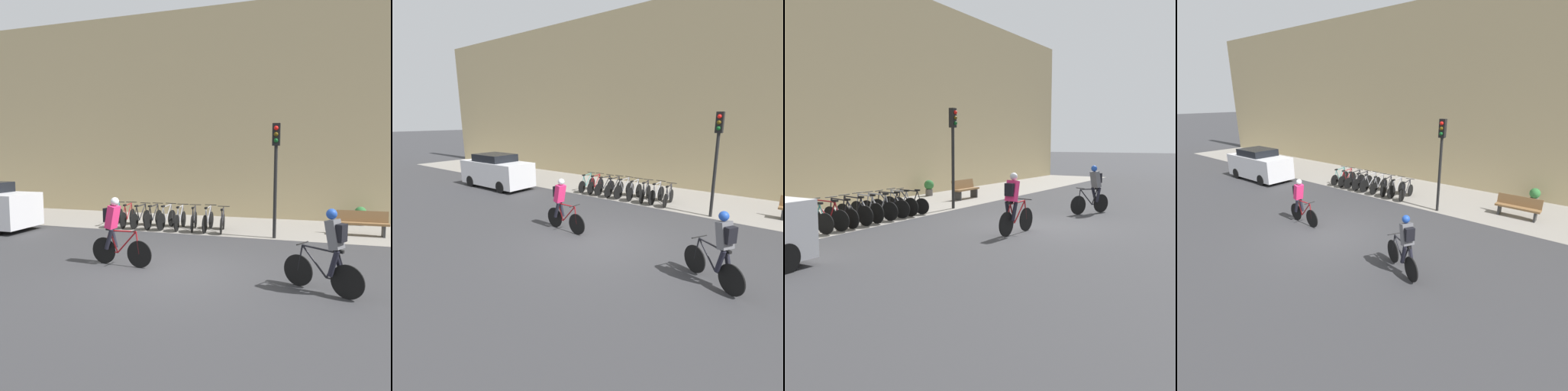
% 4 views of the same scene
% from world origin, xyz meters
% --- Properties ---
extents(ground, '(200.00, 200.00, 0.00)m').
position_xyz_m(ground, '(0.00, 0.00, 0.00)').
color(ground, '#333335').
extents(kerb_strip, '(44.00, 4.50, 0.01)m').
position_xyz_m(kerb_strip, '(0.00, 6.75, 0.00)').
color(kerb_strip, gray).
rests_on(kerb_strip, ground).
extents(building_facade, '(44.00, 0.60, 9.72)m').
position_xyz_m(building_facade, '(0.00, 9.30, 4.86)').
color(building_facade, tan).
rests_on(building_facade, ground).
extents(cyclist_pink, '(1.78, 0.48, 1.79)m').
position_xyz_m(cyclist_pink, '(-1.68, 0.19, 0.95)').
color(cyclist_pink, black).
rests_on(cyclist_pink, ground).
extents(cyclist_grey, '(1.60, 0.92, 1.79)m').
position_xyz_m(cyclist_grey, '(3.61, -0.46, 0.95)').
color(cyclist_grey, black).
rests_on(cyclist_grey, ground).
extents(parked_bike_0, '(0.46, 1.65, 0.95)m').
position_xyz_m(parked_bike_0, '(-4.52, 5.36, 0.39)').
color(parked_bike_0, black).
rests_on(parked_bike_0, ground).
extents(parked_bike_1, '(0.46, 1.70, 0.96)m').
position_xyz_m(parked_bike_1, '(-3.95, 5.36, 0.39)').
color(parked_bike_1, black).
rests_on(parked_bike_1, ground).
extents(parked_bike_2, '(0.46, 1.65, 0.95)m').
position_xyz_m(parked_bike_2, '(-3.39, 5.36, 0.39)').
color(parked_bike_2, black).
rests_on(parked_bike_2, ground).
extents(parked_bike_3, '(0.46, 1.69, 0.96)m').
position_xyz_m(parked_bike_3, '(-2.82, 5.36, 0.40)').
color(parked_bike_3, black).
rests_on(parked_bike_3, ground).
extents(parked_bike_4, '(0.46, 1.65, 0.97)m').
position_xyz_m(parked_bike_4, '(-2.26, 5.36, 0.40)').
color(parked_bike_4, black).
rests_on(parked_bike_4, ground).
extents(parked_bike_5, '(0.46, 1.65, 0.96)m').
position_xyz_m(parked_bike_5, '(-1.69, 5.36, 0.39)').
color(parked_bike_5, black).
rests_on(parked_bike_5, ground).
extents(parked_bike_6, '(0.46, 1.62, 0.96)m').
position_xyz_m(parked_bike_6, '(-1.12, 5.36, 0.39)').
color(parked_bike_6, black).
rests_on(parked_bike_6, ground).
extents(parked_bike_7, '(0.46, 1.66, 0.97)m').
position_xyz_m(parked_bike_7, '(-0.55, 5.36, 0.40)').
color(parked_bike_7, black).
rests_on(parked_bike_7, ground).
extents(parked_bike_8, '(0.46, 1.60, 0.93)m').
position_xyz_m(parked_bike_8, '(0.01, 5.36, 0.38)').
color(parked_bike_8, black).
rests_on(parked_bike_8, ground).
extents(traffic_light_pole, '(0.26, 0.30, 3.98)m').
position_xyz_m(traffic_light_pole, '(2.01, 4.76, 2.74)').
color(traffic_light_pole, black).
rests_on(traffic_light_pole, ground).
extents(bench, '(1.75, 0.44, 0.89)m').
position_xyz_m(bench, '(5.00, 6.13, 0.47)').
color(bench, brown).
rests_on(bench, ground).
extents(potted_plant, '(0.48, 0.48, 0.78)m').
position_xyz_m(potted_plant, '(5.19, 8.37, 0.44)').
color(potted_plant, '#56514C').
rests_on(potted_plant, ground).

